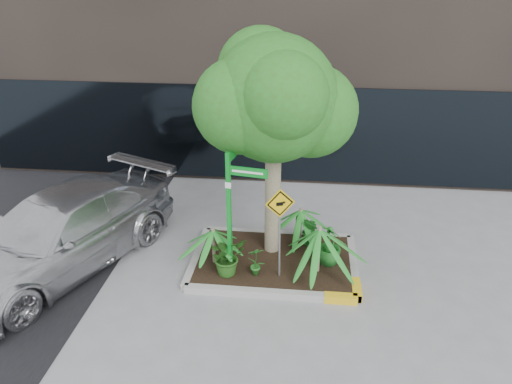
# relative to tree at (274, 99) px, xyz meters

# --- Properties ---
(ground) EXTENTS (80.00, 80.00, 0.00)m
(ground) POSITION_rel_tree_xyz_m (-0.12, -0.68, -3.35)
(ground) COLOR gray
(ground) RESTS_ON ground
(planter) EXTENTS (3.35, 2.36, 0.15)m
(planter) POSITION_rel_tree_xyz_m (0.11, -0.41, -3.24)
(planter) COLOR #9E9E99
(planter) RESTS_ON ground
(tree) EXTENTS (3.05, 2.71, 4.58)m
(tree) POSITION_rel_tree_xyz_m (0.00, 0.00, 0.00)
(tree) COLOR tan
(tree) RESTS_ON ground
(palm_front) EXTENTS (1.11, 1.11, 1.23)m
(palm_front) POSITION_rel_tree_xyz_m (0.95, -0.73, -2.27)
(palm_front) COLOR tan
(palm_front) RESTS_ON ground
(palm_left) EXTENTS (0.86, 0.86, 0.95)m
(palm_left) POSITION_rel_tree_xyz_m (-1.11, -0.63, -2.48)
(palm_left) COLOR tan
(palm_left) RESTS_ON ground
(palm_back) EXTENTS (0.84, 0.84, 0.94)m
(palm_back) POSITION_rel_tree_xyz_m (0.57, 0.46, -2.50)
(palm_back) COLOR tan
(palm_back) RESTS_ON ground
(parked_car) EXTENTS (4.10, 5.66, 1.52)m
(parked_car) POSITION_rel_tree_xyz_m (-4.15, -0.86, -2.58)
(parked_car) COLOR #BABABF
(parked_car) RESTS_ON ground
(shrub_a) EXTENTS (0.97, 0.97, 0.77)m
(shrub_a) POSITION_rel_tree_xyz_m (-0.78, -1.00, -2.81)
(shrub_a) COLOR #235518
(shrub_a) RESTS_ON planter
(shrub_b) EXTENTS (0.67, 0.67, 0.85)m
(shrub_b) POSITION_rel_tree_xyz_m (1.16, -0.43, -2.77)
(shrub_b) COLOR #227225
(shrub_b) RESTS_ON planter
(shrub_c) EXTENTS (0.42, 0.42, 0.62)m
(shrub_c) POSITION_rel_tree_xyz_m (-0.23, -0.98, -2.89)
(shrub_c) COLOR #22631E
(shrub_c) RESTS_ON planter
(shrub_d) EXTENTS (0.52, 0.52, 0.68)m
(shrub_d) POSITION_rel_tree_xyz_m (0.79, 0.21, -2.85)
(shrub_d) COLOR #1B5D1D
(shrub_d) RESTS_ON planter
(street_sign_post) EXTENTS (0.77, 0.85, 2.64)m
(street_sign_post) POSITION_rel_tree_xyz_m (-0.66, -0.94, -1.72)
(street_sign_post) COLOR #0D9325
(street_sign_post) RESTS_ON ground
(cattle_sign) EXTENTS (0.53, 0.21, 1.82)m
(cattle_sign) POSITION_rel_tree_xyz_m (0.21, -0.95, -1.97)
(cattle_sign) COLOR slate
(cattle_sign) RESTS_ON ground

